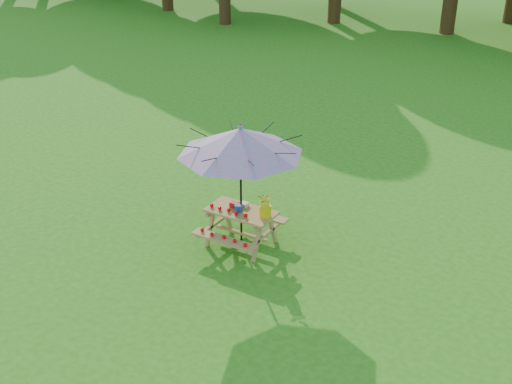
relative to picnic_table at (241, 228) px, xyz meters
The scene contains 5 objects.
picnic_table is the anchor object (origin of this frame).
patio_umbrella 1.62m from the picnic_table, 84.81° to the left, with size 2.18×2.18×2.25m.
produce_bins 0.40m from the picnic_table, 159.26° to the left, with size 0.28×0.35×0.13m.
tomatoes_row 0.44m from the picnic_table, 130.20° to the right, with size 0.77×0.13×0.07m, color red, non-canonical shape.
flower_bucket 0.74m from the picnic_table, ahead, with size 0.29×0.26×0.44m.
Camera 1 is at (9.62, -3.74, 5.80)m, focal length 45.00 mm.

